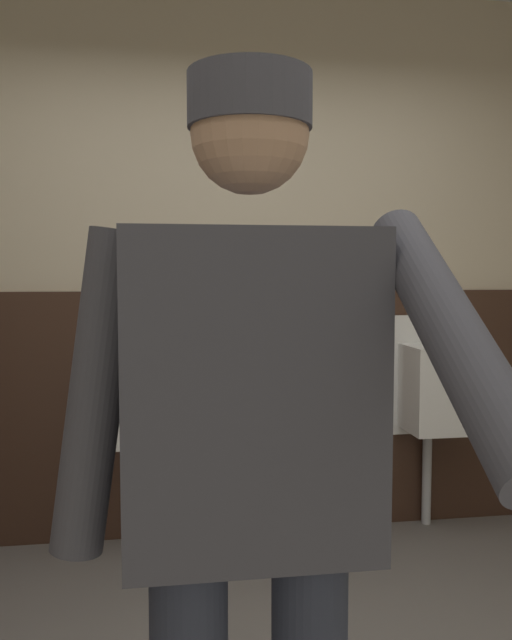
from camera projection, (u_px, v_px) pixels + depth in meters
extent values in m
cube|color=beige|center=(226.00, 265.00, 3.40)|extent=(4.73, 0.12, 2.84)
cube|color=#382319|center=(229.00, 413.00, 3.38)|extent=(4.13, 0.03, 1.28)
cube|color=white|center=(149.00, 381.00, 3.29)|extent=(0.40, 0.05, 0.65)
cube|color=white|center=(148.00, 397.00, 3.12)|extent=(0.34, 0.30, 0.45)
cylinder|color=#B7BABF|center=(148.00, 324.00, 3.26)|extent=(0.04, 0.04, 0.24)
cylinder|color=#B7BABF|center=(150.00, 488.00, 3.29)|extent=(0.05, 0.05, 0.55)
cube|color=white|center=(292.00, 377.00, 3.40)|extent=(0.40, 0.05, 0.65)
cube|color=white|center=(299.00, 392.00, 3.24)|extent=(0.34, 0.30, 0.45)
cylinder|color=#B7BABF|center=(293.00, 322.00, 3.37)|extent=(0.04, 0.04, 0.24)
cylinder|color=#B7BABF|center=(293.00, 481.00, 3.40)|extent=(0.05, 0.05, 0.55)
cube|color=white|center=(426.00, 374.00, 3.52)|extent=(0.40, 0.05, 0.65)
cube|color=white|center=(439.00, 388.00, 3.35)|extent=(0.34, 0.30, 0.45)
cylinder|color=#B7BABF|center=(427.00, 320.00, 3.48)|extent=(0.04, 0.04, 0.24)
cylinder|color=#B7BABF|center=(427.00, 474.00, 3.52)|extent=(0.05, 0.05, 0.55)
cube|color=#4C4C51|center=(226.00, 360.00, 3.14)|extent=(0.04, 0.40, 0.90)
cube|color=#3F3F47|center=(250.00, 392.00, 1.12)|extent=(0.44, 0.24, 0.56)
cylinder|color=#3F3F47|center=(96.00, 392.00, 1.08)|extent=(0.17, 0.09, 0.56)
cylinder|color=#3F3F47|center=(451.00, 331.00, 0.93)|extent=(0.09, 0.50, 0.39)
sphere|color=tan|center=(250.00, 135.00, 1.09)|extent=(0.20, 0.20, 0.20)
cylinder|color=#3F3F47|center=(250.00, 101.00, 1.09)|extent=(0.21, 0.21, 0.09)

